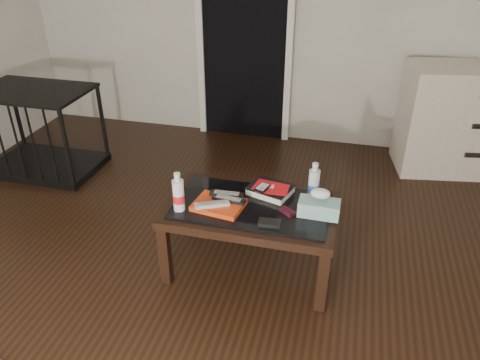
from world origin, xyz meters
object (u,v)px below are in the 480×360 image
object	(u,v)px
dresser	(476,120)
tissue_box	(319,208)
water_bottle_left	(178,192)
water_bottle_right	(314,181)
coffee_table	(251,214)
textbook	(270,190)
pet_crate	(43,144)

from	to	relation	value
dresser	tissue_box	size ratio (longest dim) A/B	5.50
water_bottle_left	water_bottle_right	size ratio (longest dim) A/B	1.00
coffee_table	tissue_box	world-z (taller)	tissue_box
coffee_table	water_bottle_right	world-z (taller)	water_bottle_right
dresser	water_bottle_left	world-z (taller)	dresser
dresser	water_bottle_right	size ratio (longest dim) A/B	5.31
coffee_table	textbook	size ratio (longest dim) A/B	4.00
textbook	water_bottle_right	size ratio (longest dim) A/B	1.05
textbook	tissue_box	size ratio (longest dim) A/B	1.09
dresser	water_bottle_right	bearing A→B (deg)	-136.07
water_bottle_left	water_bottle_right	distance (m)	0.79
textbook	water_bottle_left	xyz separation A→B (m)	(-0.47, -0.30, 0.10)
pet_crate	textbook	size ratio (longest dim) A/B	3.62
pet_crate	textbook	world-z (taller)	pet_crate
coffee_table	water_bottle_right	size ratio (longest dim) A/B	4.20
textbook	water_bottle_left	size ratio (longest dim) A/B	1.05
tissue_box	water_bottle_right	bearing A→B (deg)	108.23
coffee_table	tissue_box	size ratio (longest dim) A/B	4.35
pet_crate	water_bottle_right	size ratio (longest dim) A/B	3.81
water_bottle_left	tissue_box	size ratio (longest dim) A/B	1.03
water_bottle_left	water_bottle_right	xyz separation A→B (m)	(0.73, 0.30, 0.00)
dresser	tissue_box	bearing A→B (deg)	-132.19
dresser	coffee_table	bearing A→B (deg)	-140.46
dresser	pet_crate	size ratio (longest dim) A/B	1.40
tissue_box	textbook	bearing A→B (deg)	153.00
coffee_table	pet_crate	world-z (taller)	pet_crate
dresser	pet_crate	bearing A→B (deg)	-175.07
coffee_table	water_bottle_left	world-z (taller)	water_bottle_left
pet_crate	tissue_box	world-z (taller)	pet_crate
dresser	water_bottle_right	world-z (taller)	dresser
textbook	water_bottle_right	bearing A→B (deg)	17.78
dresser	pet_crate	distance (m)	3.66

